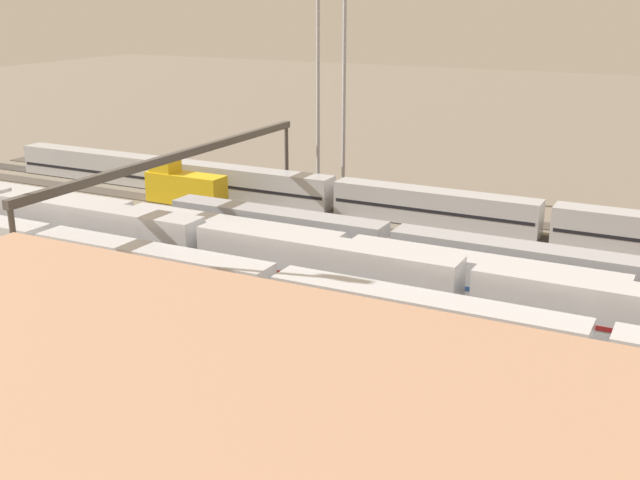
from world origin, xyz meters
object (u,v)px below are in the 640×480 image
object	(u,v)px
train_on_track_6	(324,270)
train_on_track_4	(496,261)
train_on_track_2	(184,186)
light_mast_0	(318,43)
train_on_track_7	(403,317)
signal_gantry	(181,161)
train_on_track_1	(434,207)
train_on_track_5	(323,255)
light_mast_2	(345,33)
maintenance_shed	(171,444)

from	to	relation	value
train_on_track_6	train_on_track_4	bearing A→B (deg)	-139.44
train_on_track_2	light_mast_0	world-z (taller)	light_mast_0
train_on_track_7	signal_gantry	bearing A→B (deg)	-26.16
train_on_track_1	train_on_track_4	size ratio (longest dim) A/B	1.80
train_on_track_7	signal_gantry	distance (m)	34.50
train_on_track_5	light_mast_2	world-z (taller)	light_mast_2
train_on_track_1	train_on_track_2	xyz separation A→B (m)	(29.77, 5.00, 0.16)
train_on_track_2	train_on_track_4	size ratio (longest dim) A/B	0.15
train_on_track_5	signal_gantry	bearing A→B (deg)	-14.71
train_on_track_6	signal_gantry	xyz separation A→B (m)	(21.59, -10.00, 5.20)
train_on_track_6	maintenance_shed	bearing A→B (deg)	103.34
light_mast_0	light_mast_2	distance (m)	3.59
train_on_track_5	signal_gantry	xyz separation A→B (m)	(19.04, -5.00, 5.76)
train_on_track_2	signal_gantry	xyz separation A→B (m)	(-7.31, 10.00, 5.64)
train_on_track_6	train_on_track_5	bearing A→B (deg)	-62.95
train_on_track_5	light_mast_0	world-z (taller)	light_mast_0
train_on_track_2	signal_gantry	bearing A→B (deg)	126.15
train_on_track_4	maintenance_shed	size ratio (longest dim) A/B	1.63
light_mast_2	signal_gantry	world-z (taller)	light_mast_2
light_mast_0	light_mast_2	xyz separation A→B (m)	(-3.33, -0.46, 1.26)
train_on_track_2	maintenance_shed	bearing A→B (deg)	126.09
train_on_track_2	light_mast_0	bearing A→B (deg)	-132.77
train_on_track_2	train_on_track_6	bearing A→B (deg)	145.31
train_on_track_5	signal_gantry	distance (m)	20.51
light_mast_2	maintenance_shed	world-z (taller)	light_mast_2
train_on_track_1	train_on_track_2	size ratio (longest dim) A/B	11.98
train_on_track_6	train_on_track_7	xyz separation A→B (m)	(-8.94, 5.00, -0.53)
train_on_track_6	signal_gantry	world-z (taller)	signal_gantry
maintenance_shed	light_mast_2	bearing A→B (deg)	-71.45
train_on_track_7	light_mast_0	distance (m)	48.66
light_mast_2	signal_gantry	distance (m)	27.04
train_on_track_4	maintenance_shed	world-z (taller)	maintenance_shed
train_on_track_2	light_mast_2	bearing A→B (deg)	-138.94
train_on_track_1	signal_gantry	xyz separation A→B (m)	(22.46, 15.00, 5.80)
train_on_track_6	signal_gantry	bearing A→B (deg)	-24.85
light_mast_2	signal_gantry	bearing A→B (deg)	71.64
train_on_track_5	train_on_track_7	xyz separation A→B (m)	(-11.49, 10.00, 0.04)
train_on_track_1	train_on_track_2	world-z (taller)	train_on_track_2
train_on_track_6	light_mast_0	xyz separation A→B (m)	(17.28, -32.56, 15.88)
train_on_track_5	maintenance_shed	distance (m)	35.48
train_on_track_4	train_on_track_6	size ratio (longest dim) A/B	0.55
light_mast_2	train_on_track_6	bearing A→B (deg)	112.90
signal_gantry	maintenance_shed	bearing A→B (deg)	126.08
train_on_track_1	signal_gantry	world-z (taller)	signal_gantry
light_mast_2	train_on_track_1	bearing A→B (deg)	151.58
light_mast_0	maintenance_shed	bearing A→B (deg)	111.41
signal_gantry	train_on_track_1	bearing A→B (deg)	-146.26
train_on_track_1	train_on_track_7	xyz separation A→B (m)	(-8.07, 30.00, 0.08)
train_on_track_2	light_mast_0	xyz separation A→B (m)	(-11.62, -12.56, 16.32)
train_on_track_1	signal_gantry	bearing A→B (deg)	33.74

